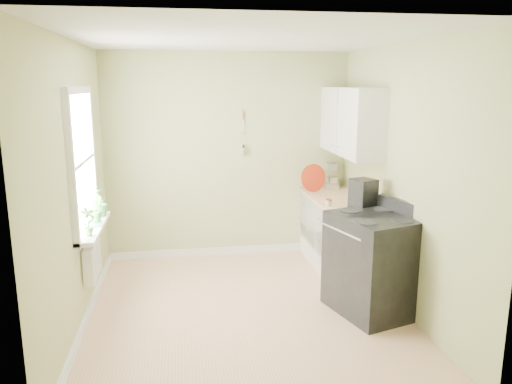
{
  "coord_description": "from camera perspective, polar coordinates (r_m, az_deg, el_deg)",
  "views": [
    {
      "loc": [
        -0.63,
        -4.71,
        2.3
      ],
      "look_at": [
        0.18,
        0.55,
        1.14
      ],
      "focal_mm": 35.0,
      "sensor_mm": 36.0,
      "label": 1
    }
  ],
  "objects": [
    {
      "name": "kettle",
      "position": [
        6.63,
        6.64,
        0.99
      ],
      "size": [
        0.19,
        0.11,
        0.19
      ],
      "color": "silver",
      "rests_on": "countertop"
    },
    {
      "name": "wall_utensils",
      "position": [
        6.58,
        -1.47,
        5.92
      ],
      "size": [
        0.02,
        0.14,
        0.58
      ],
      "color": "beige",
      "rests_on": "wall_back"
    },
    {
      "name": "stove",
      "position": [
        5.24,
        13.3,
        -7.93
      ],
      "size": [
        0.94,
        1.0,
        1.14
      ],
      "color": "black",
      "rests_on": "floor"
    },
    {
      "name": "plant_a",
      "position": [
        4.91,
        -18.69,
        -3.19
      ],
      "size": [
        0.18,
        0.18,
        0.28
      ],
      "primitive_type": "imported",
      "rotation": [
        0.0,
        0.0,
        0.81
      ],
      "color": "#3F7A34",
      "rests_on": "window_sill"
    },
    {
      "name": "window_sill",
      "position": [
        5.28,
        -18.05,
        -3.89
      ],
      "size": [
        0.18,
        1.14,
        0.04
      ],
      "primitive_type": "cube",
      "color": "white",
      "rests_on": "wall_left"
    },
    {
      "name": "floor",
      "position": [
        5.28,
        -1.05,
        -13.6
      ],
      "size": [
        3.2,
        3.6,
        0.02
      ],
      "primitive_type": "cube",
      "color": "tan",
      "rests_on": "ground"
    },
    {
      "name": "window",
      "position": [
        5.15,
        -19.35,
        3.27
      ],
      "size": [
        0.06,
        1.14,
        1.44
      ],
      "color": "white",
      "rests_on": "wall_left"
    },
    {
      "name": "jar",
      "position": [
        5.81,
        8.31,
        -1.21
      ],
      "size": [
        0.07,
        0.07,
        0.08
      ],
      "color": "beige",
      "rests_on": "countertop"
    },
    {
      "name": "stand_mixer",
      "position": [
        6.87,
        8.5,
        1.88
      ],
      "size": [
        0.23,
        0.33,
        0.38
      ],
      "color": "#B2B2B7",
      "rests_on": "countertop"
    },
    {
      "name": "ceiling",
      "position": [
        4.77,
        -1.19,
        17.26
      ],
      "size": [
        3.2,
        3.6,
        0.02
      ],
      "primitive_type": "cube",
      "color": "white",
      "rests_on": "wall_back"
    },
    {
      "name": "upper_cabinets",
      "position": [
        6.18,
        10.8,
        7.94
      ],
      "size": [
        0.35,
        1.4,
        0.8
      ],
      "primitive_type": "cube",
      "color": "white",
      "rests_on": "wall_right"
    },
    {
      "name": "base_cabinets",
      "position": [
        6.31,
        9.51,
        -5.04
      ],
      "size": [
        0.6,
        1.6,
        0.87
      ],
      "primitive_type": "cube",
      "color": "white",
      "rests_on": "floor"
    },
    {
      "name": "coffee_maker",
      "position": [
        5.5,
        12.09,
        -0.62
      ],
      "size": [
        0.29,
        0.3,
        0.38
      ],
      "color": "black",
      "rests_on": "countertop"
    },
    {
      "name": "plant_c",
      "position": [
        5.59,
        -17.48,
        -1.08
      ],
      "size": [
        0.21,
        0.21,
        0.31
      ],
      "primitive_type": "imported",
      "rotation": [
        0.0,
        0.0,
        4.46
      ],
      "color": "#3F7A34",
      "rests_on": "window_sill"
    },
    {
      "name": "wall_back",
      "position": [
        6.62,
        -3.21,
        4.06
      ],
      "size": [
        3.2,
        0.02,
        2.7
      ],
      "primitive_type": "cube",
      "color": "#B7BA7E",
      "rests_on": "floor"
    },
    {
      "name": "plant_b",
      "position": [
        5.37,
        -17.84,
        -1.88
      ],
      "size": [
        0.16,
        0.18,
        0.27
      ],
      "primitive_type": "imported",
      "rotation": [
        0.0,
        0.0,
        1.89
      ],
      "color": "#3F7A34",
      "rests_on": "window_sill"
    },
    {
      "name": "wall_right",
      "position": [
        5.3,
        16.41,
        1.5
      ],
      "size": [
        0.02,
        3.6,
        2.7
      ],
      "primitive_type": "cube",
      "color": "#B7BA7E",
      "rests_on": "floor"
    },
    {
      "name": "radiator",
      "position": [
        5.34,
        -18.22,
        -7.46
      ],
      "size": [
        0.12,
        0.5,
        0.35
      ],
      "primitive_type": "cube",
      "color": "white",
      "rests_on": "wall_left"
    },
    {
      "name": "red_tray",
      "position": [
        6.53,
        6.58,
        1.6
      ],
      "size": [
        0.37,
        0.17,
        0.36
      ],
      "primitive_type": "cylinder",
      "rotation": [
        1.45,
        0.0,
        0.31
      ],
      "color": "#A92710",
      "rests_on": "countertop"
    },
    {
      "name": "wall_left",
      "position": [
        4.9,
        -20.11,
        0.4
      ],
      "size": [
        0.02,
        3.6,
        2.7
      ],
      "primitive_type": "cube",
      "color": "#B7BA7E",
      "rests_on": "floor"
    },
    {
      "name": "countertop",
      "position": [
        6.19,
        9.57,
        -1.02
      ],
      "size": [
        0.64,
        1.6,
        0.04
      ],
      "primitive_type": "cube",
      "color": "beige",
      "rests_on": "base_cabinets"
    }
  ]
}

